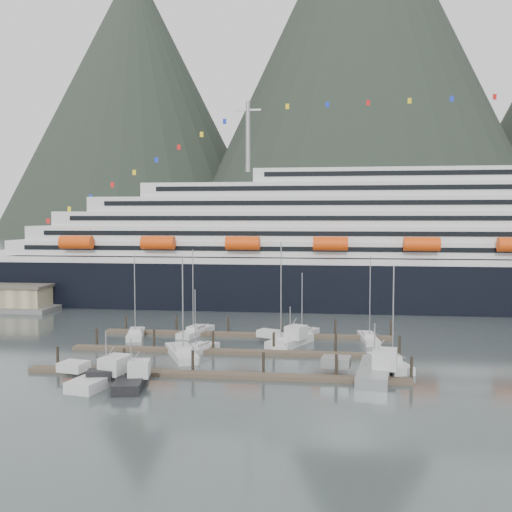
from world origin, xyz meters
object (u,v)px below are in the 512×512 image
object	(u,v)px
sailboat_b	(182,354)
sailboat_g	(368,339)
cruise_ship	(426,252)
sailboat_d	(281,342)
sailboat_e	(196,332)
sailboat_f	(304,334)
sailboat_c	(199,350)
trawler_b	(130,379)
trawler_d	(373,370)
sailboat_h	(389,364)
sailboat_a	(136,335)
trawler_e	(289,340)
trawler_a	(105,374)

from	to	relation	value
sailboat_b	sailboat_g	xyz separation A→B (m)	(26.95, 14.44, -0.03)
cruise_ship	sailboat_b	size ratio (longest dim) A/B	14.02
sailboat_d	sailboat_g	xyz separation A→B (m)	(13.57, 4.92, -0.03)
sailboat_e	sailboat_f	world-z (taller)	sailboat_e
sailboat_c	trawler_b	xyz separation A→B (m)	(-4.13, -17.92, 0.44)
cruise_ship	trawler_d	distance (m)	65.49
sailboat_h	trawler_d	size ratio (longest dim) A/B	1.09
sailboat_a	sailboat_c	world-z (taller)	sailboat_a
sailboat_c	trawler_e	bearing A→B (deg)	-41.78
sailboat_f	trawler_e	world-z (taller)	sailboat_f
sailboat_e	trawler_e	bearing A→B (deg)	-98.10
sailboat_d	trawler_d	size ratio (longest dim) A/B	1.29
cruise_ship	sailboat_c	size ratio (longest dim) A/B	21.57
trawler_a	trawler_b	size ratio (longest dim) A/B	1.28
sailboat_e	trawler_b	world-z (taller)	sailboat_e
sailboat_h	sailboat_c	bearing A→B (deg)	61.19
sailboat_e	trawler_e	size ratio (longest dim) A/B	1.39
sailboat_e	sailboat_h	xyz separation A→B (m)	(30.44, -18.33, 0.01)
sailboat_c	sailboat_h	bearing A→B (deg)	-79.96
cruise_ship	trawler_b	size ratio (longest dim) A/B	21.24
sailboat_d	sailboat_e	distance (m)	16.51
trawler_a	sailboat_a	bearing A→B (deg)	22.55
sailboat_f	sailboat_h	distance (m)	22.73
sailboat_a	sailboat_d	world-z (taller)	sailboat_d
sailboat_b	cruise_ship	bearing A→B (deg)	-62.52
cruise_ship	sailboat_c	bearing A→B (deg)	-127.52
sailboat_f	trawler_b	world-z (taller)	sailboat_f
sailboat_e	trawler_a	world-z (taller)	sailboat_e
sailboat_g	sailboat_h	world-z (taller)	sailboat_g
sailboat_a	sailboat_h	bearing A→B (deg)	-124.50
sailboat_b	trawler_a	bearing A→B (deg)	131.47
trawler_d	sailboat_h	bearing A→B (deg)	-17.08
trawler_a	trawler_d	bearing A→B (deg)	-67.70
sailboat_a	sailboat_b	size ratio (longest dim) A/B	0.95
trawler_e	trawler_d	bearing A→B (deg)	-122.57
trawler_d	sailboat_c	bearing A→B (deg)	73.93
cruise_ship	trawler_a	bearing A→B (deg)	-124.69
sailboat_h	trawler_b	distance (m)	33.63
sailboat_e	sailboat_h	size ratio (longest dim) A/B	1.07
sailboat_d	sailboat_h	bearing A→B (deg)	-128.01
sailboat_f	sailboat_e	bearing A→B (deg)	113.65
cruise_ship	sailboat_g	size ratio (longest dim) A/B	14.89
sailboat_g	trawler_b	xyz separation A→B (m)	(-29.31, -29.36, 0.41)
sailboat_b	sailboat_f	xyz separation A→B (m)	(16.49, 17.05, -0.05)
sailboat_d	trawler_a	bearing A→B (deg)	139.52
sailboat_d	trawler_a	world-z (taller)	sailboat_d
sailboat_f	sailboat_g	distance (m)	10.77
sailboat_g	trawler_a	size ratio (longest dim) A/B	1.12
cruise_ship	sailboat_e	size ratio (longest dim) A/B	14.11
cruise_ship	sailboat_g	xyz separation A→B (m)	(-14.78, -40.60, -11.63)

